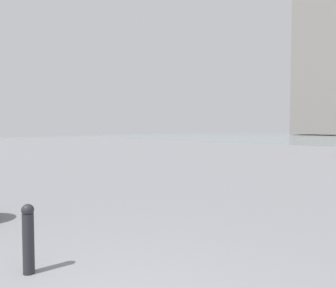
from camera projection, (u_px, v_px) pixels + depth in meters
The scene contains 2 objects.
building_annex at pixel (334, 64), 61.81m from camera, with size 10.53×12.26×26.60m.
bollard_near at pixel (28, 237), 3.72m from camera, with size 0.13×0.13×0.74m.
Camera 1 is at (-1.68, 1.07, 1.57)m, focal length 37.92 mm.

